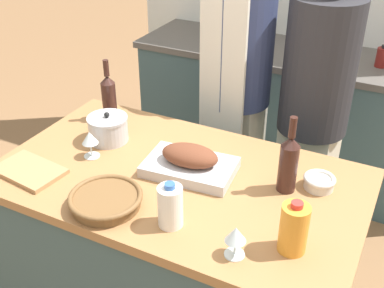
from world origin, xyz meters
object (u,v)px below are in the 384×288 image
at_px(cutting_board, 29,171).
at_px(wine_glass_right, 90,139).
at_px(stand_mixer, 232,26).
at_px(wine_bottle_green, 289,162).
at_px(mixing_bowl, 319,182).
at_px(person_cook_guest, 314,107).
at_px(milk_jug, 170,206).
at_px(condiment_bottle_short, 382,57).
at_px(stock_pot, 108,129).
at_px(roasting_pan, 190,162).
at_px(juice_jug, 294,228).
at_px(condiment_bottle_tall, 210,25).
at_px(wicker_basket, 106,200).
at_px(wine_bottle_dark, 109,96).
at_px(person_cook_aproned, 238,78).
at_px(wine_glass_left, 236,236).

distance_m(cutting_board, wine_glass_right, 0.27).
xyz_separation_m(wine_glass_right, stand_mixer, (-0.00, 1.51, 0.05)).
xyz_separation_m(cutting_board, wine_bottle_green, (0.94, 0.35, 0.11)).
bearing_deg(mixing_bowl, person_cook_guest, 106.37).
bearing_deg(milk_jug, condiment_bottle_short, 76.48).
xyz_separation_m(cutting_board, stock_pot, (0.13, 0.35, 0.05)).
bearing_deg(person_cook_guest, roasting_pan, -102.69).
distance_m(juice_jug, stand_mixer, 1.91).
height_order(wine_glass_right, condiment_bottle_tall, condiment_bottle_tall).
relative_size(wicker_basket, condiment_bottle_tall, 1.69).
distance_m(cutting_board, mixing_bowl, 1.13).
height_order(wine_bottle_dark, condiment_bottle_tall, wine_bottle_dark).
distance_m(roasting_pan, wine_bottle_dark, 0.60).
bearing_deg(wine_glass_right, condiment_bottle_tall, 97.39).
bearing_deg(wicker_basket, condiment_bottle_short, 69.13).
bearing_deg(mixing_bowl, person_cook_aproned, 133.79).
relative_size(roasting_pan, wine_bottle_dark, 1.26).
bearing_deg(wine_bottle_green, stand_mixer, 120.32).
bearing_deg(condiment_bottle_tall, person_cook_guest, -40.08).
relative_size(wicker_basket, mixing_bowl, 2.20).
height_order(wicker_basket, person_cook_aproned, person_cook_aproned).
bearing_deg(person_cook_aproned, wine_bottle_green, -44.14).
relative_size(juice_jug, condiment_bottle_short, 1.44).
xyz_separation_m(stand_mixer, person_cook_aproned, (0.33, -0.69, -0.03)).
bearing_deg(wicker_basket, person_cook_aproned, 85.96).
xyz_separation_m(wine_bottle_dark, condiment_bottle_tall, (-0.08, 1.30, -0.02)).
distance_m(juice_jug, condiment_bottle_short, 1.70).
bearing_deg(wicker_basket, person_cook_guest, 66.24).
relative_size(milk_jug, wine_glass_right, 1.45).
height_order(wine_bottle_green, condiment_bottle_tall, wine_bottle_green).
bearing_deg(juice_jug, cutting_board, -177.36).
distance_m(wicker_basket, milk_jug, 0.26).
relative_size(wicker_basket, person_cook_guest, 0.17).
relative_size(juice_jug, stand_mixer, 0.67).
bearing_deg(stand_mixer, person_cook_aproned, -64.68).
xyz_separation_m(wicker_basket, juice_jug, (0.66, 0.09, 0.06)).
bearing_deg(person_cook_aproned, stand_mixer, 126.18).
height_order(roasting_pan, juice_jug, juice_jug).
bearing_deg(stand_mixer, milk_jug, -73.66).
bearing_deg(cutting_board, wine_bottle_green, 20.53).
relative_size(mixing_bowl, person_cook_guest, 0.07).
height_order(mixing_bowl, condiment_bottle_tall, condiment_bottle_tall).
relative_size(wine_bottle_green, condiment_bottle_short, 2.36).
relative_size(wine_glass_right, condiment_bottle_short, 0.90).
bearing_deg(condiment_bottle_tall, wine_bottle_dark, -86.37).
xyz_separation_m(wicker_basket, mixing_bowl, (0.65, 0.46, -0.00)).
bearing_deg(person_cook_aproned, condiment_bottle_tall, 134.71).
height_order(wicker_basket, stand_mixer, stand_mixer).
bearing_deg(condiment_bottle_short, wine_bottle_dark, -130.96).
bearing_deg(wine_bottle_green, wine_glass_left, -95.20).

